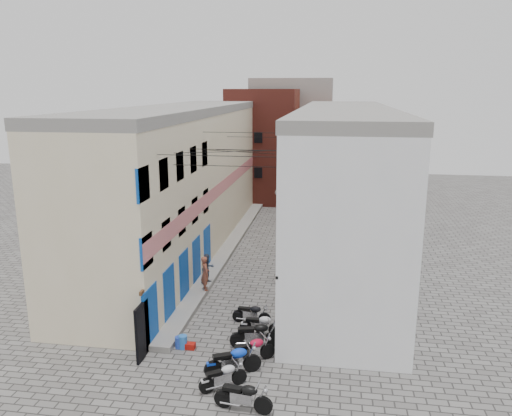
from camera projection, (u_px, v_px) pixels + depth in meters
The scene contains 21 objects.
ground at pixel (210, 357), 19.14m from camera, with size 90.00×90.00×0.00m, color #5F5B59.
plinth at pixel (229, 248), 31.90m from camera, with size 0.90×26.00×0.25m, color gray.
building_left at pixel (182, 179), 31.28m from camera, with size 5.10×27.00×9.00m.
building_right at pixel (343, 184), 29.80m from camera, with size 5.94×26.00×9.00m.
building_far_brick_left at pixel (263, 146), 45.16m from camera, with size 6.00×6.00×10.00m, color maroon.
building_far_brick_right at pixel (319, 155), 46.55m from camera, with size 5.00×6.00×8.00m, color maroon.
building_far_concrete at pixel (291, 134), 50.50m from camera, with size 8.00×5.00×11.00m, color gray.
far_shopfront at pixel (281, 194), 43.05m from camera, with size 2.00×0.30×2.40m, color black.
overhead_wires at pixel (245, 149), 24.81m from camera, with size 5.80×13.02×1.32m.
motorcycle_a at pixel (243, 395), 15.84m from camera, with size 0.61×1.95×1.13m, color black, non-canonical shape.
motorcycle_b at pixel (223, 375), 17.02m from camera, with size 0.55×1.75×1.02m, color silver, non-canonical shape.
motorcycle_c at pixel (233, 359), 17.83m from camera, with size 0.67×2.11×1.22m, color blue, non-canonical shape.
motorcycle_d at pixel (252, 349), 18.66m from camera, with size 0.60×1.90×1.10m, color red, non-canonical shape.
motorcycle_e at pixel (256, 333), 19.75m from camera, with size 0.65×2.06×1.20m, color black, non-canonical shape.
motorcycle_f at pixel (261, 324), 20.72m from camera, with size 0.57×1.80×1.04m, color silver, non-canonical shape.
motorcycle_g at pixel (251, 313), 21.81m from camera, with size 0.54×1.72×1.00m, color black, non-canonical shape.
person_a at pixel (205, 273), 24.74m from camera, with size 0.63×0.42×1.73m, color brown.
person_b at pixel (208, 268), 25.65m from camera, with size 0.75×0.59×1.55m, color #343D4E.
water_jug_near at pixel (179, 342), 19.78m from camera, with size 0.30×0.30×0.47m, color #2445B7.
water_jug_far at pixel (183, 342), 19.74m from camera, with size 0.34×0.34×0.54m, color blue.
red_crate at pixel (190, 346), 19.73m from camera, with size 0.38×0.28×0.24m, color #A4120B.
Camera 1 is at (4.45, -16.78, 10.05)m, focal length 35.00 mm.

